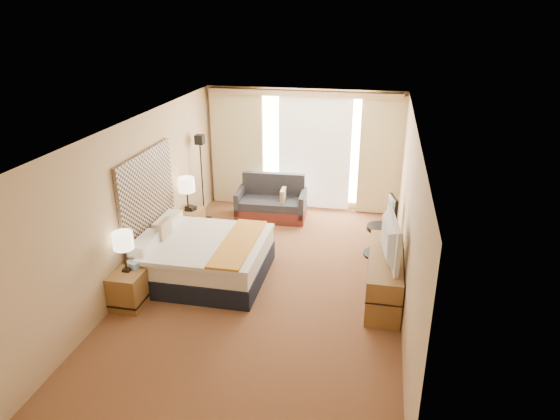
% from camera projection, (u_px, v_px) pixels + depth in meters
% --- Properties ---
extents(floor, '(4.20, 7.00, 0.02)m').
position_uv_depth(floor, '(268.00, 283.00, 8.09)').
color(floor, '#5A1E19').
rests_on(floor, ground).
extents(ceiling, '(4.20, 7.00, 0.02)m').
position_uv_depth(ceiling, '(266.00, 125.00, 7.11)').
color(ceiling, white).
rests_on(ceiling, wall_back).
extents(wall_back, '(4.20, 0.02, 2.60)m').
position_uv_depth(wall_back, '(303.00, 150.00, 10.77)').
color(wall_back, tan).
rests_on(wall_back, ground).
extents(wall_front, '(4.20, 0.02, 2.60)m').
position_uv_depth(wall_front, '(178.00, 354.00, 4.42)').
color(wall_front, tan).
rests_on(wall_front, ground).
extents(wall_left, '(0.02, 7.00, 2.60)m').
position_uv_depth(wall_left, '(139.00, 199.00, 7.99)').
color(wall_left, tan).
rests_on(wall_left, ground).
extents(wall_right, '(0.02, 7.00, 2.60)m').
position_uv_depth(wall_right, '(408.00, 220.00, 7.21)').
color(wall_right, tan).
rests_on(wall_right, ground).
extents(headboard, '(0.06, 1.85, 1.50)m').
position_uv_depth(headboard, '(147.00, 196.00, 8.17)').
color(headboard, black).
rests_on(headboard, wall_left).
extents(nightstand_left, '(0.45, 0.52, 0.55)m').
position_uv_depth(nightstand_left, '(129.00, 290.00, 7.38)').
color(nightstand_left, olive).
rests_on(nightstand_left, floor).
extents(nightstand_right, '(0.45, 0.52, 0.55)m').
position_uv_depth(nightstand_right, '(190.00, 223.00, 9.65)').
color(nightstand_right, olive).
rests_on(nightstand_right, floor).
extents(media_dresser, '(0.50, 1.80, 0.70)m').
position_uv_depth(media_dresser, '(384.00, 276.00, 7.61)').
color(media_dresser, olive).
rests_on(media_dresser, floor).
extents(window, '(2.30, 0.02, 2.30)m').
position_uv_depth(window, '(315.00, 150.00, 10.69)').
color(window, white).
rests_on(window, wall_back).
extents(curtains, '(4.12, 0.19, 2.56)m').
position_uv_depth(curtains, '(303.00, 146.00, 10.63)').
color(curtains, beige).
rests_on(curtains, floor).
extents(bed, '(1.95, 1.78, 0.95)m').
position_uv_depth(bed, '(205.00, 258.00, 8.17)').
color(bed, black).
rests_on(bed, floor).
extents(loveseat, '(1.47, 0.84, 0.90)m').
position_uv_depth(loveseat, '(272.00, 204.00, 10.53)').
color(loveseat, maroon).
rests_on(loveseat, floor).
extents(floor_lamp, '(0.23, 0.23, 1.81)m').
position_uv_depth(floor_lamp, '(201.00, 161.00, 10.04)').
color(floor_lamp, black).
rests_on(floor_lamp, floor).
extents(desk_chair, '(0.54, 0.54, 1.11)m').
position_uv_depth(desk_chair, '(383.00, 230.00, 8.84)').
color(desk_chair, black).
rests_on(desk_chair, floor).
extents(lamp_left, '(0.30, 0.30, 0.62)m').
position_uv_depth(lamp_left, '(123.00, 241.00, 7.16)').
color(lamp_left, black).
rests_on(lamp_left, nightstand_left).
extents(lamp_right, '(0.31, 0.31, 0.66)m').
position_uv_depth(lamp_right, '(186.00, 185.00, 9.33)').
color(lamp_right, black).
rests_on(lamp_right, nightstand_right).
extents(tissue_box, '(0.14, 0.14, 0.10)m').
position_uv_depth(tissue_box, '(134.00, 266.00, 7.39)').
color(tissue_box, '#86A7D0').
rests_on(tissue_box, nightstand_left).
extents(telephone, '(0.23, 0.21, 0.07)m').
position_uv_depth(telephone, '(191.00, 208.00, 9.55)').
color(telephone, black).
rests_on(telephone, nightstand_right).
extents(television, '(0.30, 1.19, 0.68)m').
position_uv_depth(television, '(384.00, 238.00, 7.26)').
color(television, black).
rests_on(television, media_dresser).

